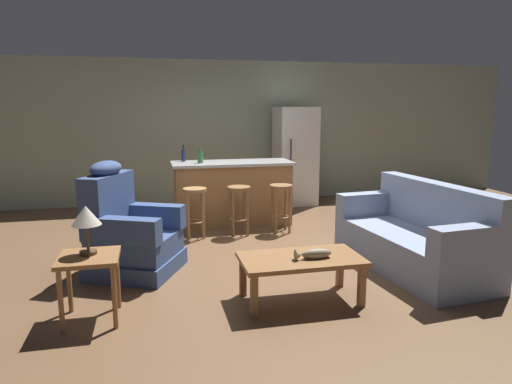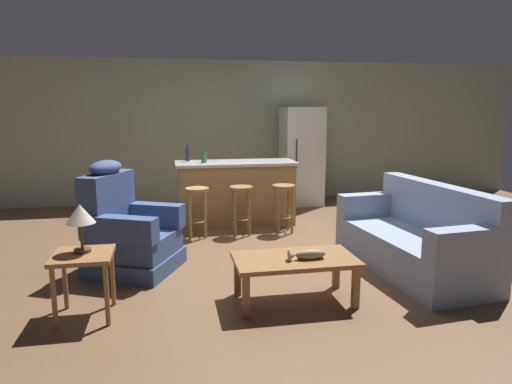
{
  "view_description": "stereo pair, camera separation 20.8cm",
  "coord_description": "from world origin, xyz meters",
  "views": [
    {
      "loc": [
        -1.19,
        -5.35,
        1.75
      ],
      "look_at": [
        0.03,
        -0.1,
        0.75
      ],
      "focal_mm": 32.0,
      "sensor_mm": 36.0,
      "label": 1
    },
    {
      "loc": [
        -0.99,
        -5.39,
        1.75
      ],
      "look_at": [
        0.03,
        -0.1,
        0.75
      ],
      "focal_mm": 32.0,
      "sensor_mm": 36.0,
      "label": 2
    }
  ],
  "objects": [
    {
      "name": "back_wall",
      "position": [
        0.0,
        3.12,
        1.3
      ],
      "size": [
        12.0,
        0.05,
        2.6
      ],
      "color": "#9EA88E",
      "rests_on": "ground_plane"
    },
    {
      "name": "recliner_near_lamp",
      "position": [
        -1.45,
        -0.45,
        0.42
      ],
      "size": [
        1.12,
        1.12,
        1.2
      ],
      "rotation": [
        0.0,
        0.0,
        -0.44
      ],
      "color": "#384C7A",
      "rests_on": "ground_plane"
    },
    {
      "name": "couch",
      "position": [
        1.61,
        -1.05,
        0.34
      ],
      "size": [
        1.01,
        1.97,
        0.94
      ],
      "rotation": [
        0.0,
        0.0,
        3.23
      ],
      "color": "#8493B2",
      "rests_on": "ground_plane"
    },
    {
      "name": "bottle_short_amber",
      "position": [
        -0.48,
        1.32,
        1.03
      ],
      "size": [
        0.08,
        0.08,
        0.22
      ],
      "color": "#2D6B38",
      "rests_on": "kitchen_island"
    },
    {
      "name": "bottle_tall_green",
      "position": [
        -0.7,
        1.57,
        1.05
      ],
      "size": [
        0.06,
        0.06,
        0.25
      ],
      "color": "#23284C",
      "rests_on": "kitchen_island"
    },
    {
      "name": "fish_figurine",
      "position": [
        0.19,
        -1.67,
        0.46
      ],
      "size": [
        0.34,
        0.1,
        0.1
      ],
      "color": "#4C3823",
      "rests_on": "coffee_table"
    },
    {
      "name": "bar_stool_left",
      "position": [
        -0.63,
        0.72,
        0.47
      ],
      "size": [
        0.32,
        0.32,
        0.68
      ],
      "color": "#A87A47",
      "rests_on": "ground_plane"
    },
    {
      "name": "end_table",
      "position": [
        -1.72,
        -1.57,
        0.46
      ],
      "size": [
        0.48,
        0.48,
        0.56
      ],
      "color": "olive",
      "rests_on": "ground_plane"
    },
    {
      "name": "kitchen_island",
      "position": [
        0.0,
        1.35,
        0.48
      ],
      "size": [
        1.8,
        0.7,
        0.95
      ],
      "color": "#9E7042",
      "rests_on": "ground_plane"
    },
    {
      "name": "bar_stool_middle",
      "position": [
        -0.02,
        0.72,
        0.47
      ],
      "size": [
        0.32,
        0.32,
        0.68
      ],
      "color": "olive",
      "rests_on": "ground_plane"
    },
    {
      "name": "coffee_table",
      "position": [
        0.1,
        -1.6,
        0.36
      ],
      "size": [
        1.1,
        0.6,
        0.42
      ],
      "color": "olive",
      "rests_on": "ground_plane"
    },
    {
      "name": "bar_stool_right",
      "position": [
        0.58,
        0.72,
        0.47
      ],
      "size": [
        0.32,
        0.32,
        0.68
      ],
      "color": "olive",
      "rests_on": "ground_plane"
    },
    {
      "name": "ground_plane",
      "position": [
        0.0,
        0.0,
        0.0
      ],
      "size": [
        12.0,
        12.0,
        0.0
      ],
      "color": "brown"
    },
    {
      "name": "refrigerator",
      "position": [
        1.38,
        2.55,
        0.88
      ],
      "size": [
        0.7,
        0.69,
        1.76
      ],
      "color": "white",
      "rests_on": "ground_plane"
    },
    {
      "name": "table_lamp",
      "position": [
        -1.72,
        -1.53,
        0.87
      ],
      "size": [
        0.24,
        0.24,
        0.41
      ],
      "color": "#4C3823",
      "rests_on": "end_table"
    }
  ]
}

